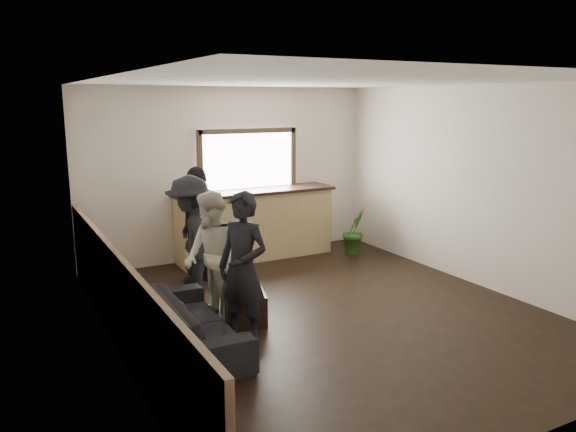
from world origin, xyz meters
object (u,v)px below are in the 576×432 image
potted_plant (354,231)px  person_a (243,268)px  sofa (193,322)px  coffee_table (243,302)px  bar_counter (255,220)px  person_b (212,257)px  cup_b (253,288)px  cup_a (235,280)px  person_d (199,225)px  person_c (191,240)px

potted_plant → person_a: bearing=-142.6°
sofa → coffee_table: size_ratio=2.26×
bar_counter → coffee_table: bar_counter is taller
person_a → person_b: (-0.08, 0.72, -0.05)m
cup_b → potted_plant: bearing=34.6°
person_b → cup_a: bearing=100.0°
potted_plant → person_d: size_ratio=0.47×
person_a → person_d: (0.27, 2.14, 0.02)m
person_d → cup_b: bearing=44.6°
coffee_table → cup_a: cup_a is taller
bar_counter → person_b: size_ratio=1.74×
sofa → coffee_table: sofa is taller
person_a → person_c: bearing=154.0°
bar_counter → person_d: bearing=-146.5°
sofa → person_c: bearing=-17.1°
bar_counter → person_a: size_ratio=1.63×
person_b → person_d: size_ratio=0.92×
cup_a → potted_plant: size_ratio=0.17×
potted_plant → person_b: size_ratio=0.51×
cup_a → coffee_table: bearing=-77.9°
person_d → person_b: bearing=29.0°
person_b → person_d: person_d is taller
cup_a → potted_plant: potted_plant is taller
person_d → coffee_table: bearing=42.8°
potted_plant → person_b: bearing=-152.4°
coffee_table → cup_b: (0.06, -0.17, 0.23)m
person_c → person_d: (0.35, 0.68, 0.01)m
coffee_table → person_c: person_c is taller
coffee_table → cup_b: 0.29m
bar_counter → person_d: (-1.25, -0.83, 0.20)m
coffee_table → cup_b: cup_b is taller
sofa → cup_a: 1.02m
cup_a → potted_plant: bearing=28.8°
coffee_table → person_b: bearing=167.0°
coffee_table → person_a: bearing=-112.9°
person_c → sofa: bearing=-1.1°
coffee_table → person_c: size_ratio=0.50×
person_c → cup_a: bearing=43.4°
cup_a → person_b: 0.48m
cup_a → person_b: person_b is taller
person_a → sofa: bearing=-133.5°
bar_counter → person_d: bar_counter is taller
coffee_table → person_d: size_ratio=0.49×
person_c → person_b: bearing=17.8°
cup_a → person_a: size_ratio=0.08×
person_d → person_a: bearing=35.6°
cup_a → cup_b: 0.35m
cup_b → potted_plant: (2.79, 1.92, -0.01)m
cup_b → person_b: 0.60m
sofa → person_a: (0.53, -0.13, 0.55)m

